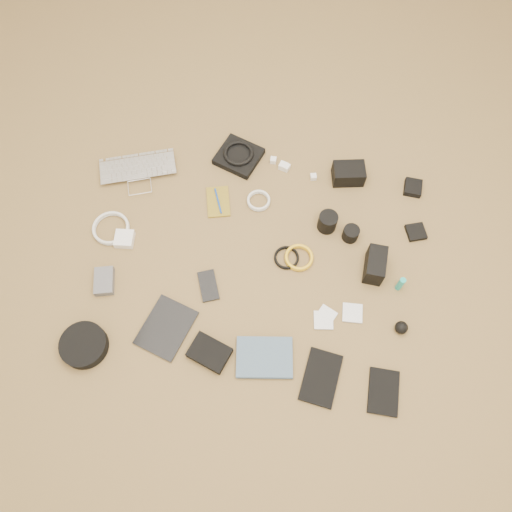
% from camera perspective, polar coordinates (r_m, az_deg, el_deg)
% --- Properties ---
extents(laptop, '(0.39, 0.33, 0.03)m').
position_cam_1_polar(laptop, '(2.27, -13.23, 8.82)').
color(laptop, silver).
rests_on(laptop, ground).
extents(headphone_pouch, '(0.22, 0.22, 0.03)m').
position_cam_1_polar(headphone_pouch, '(2.27, -1.99, 11.31)').
color(headphone_pouch, black).
rests_on(headphone_pouch, ground).
extents(headphones, '(0.17, 0.17, 0.02)m').
position_cam_1_polar(headphones, '(2.25, -2.01, 11.67)').
color(headphones, black).
rests_on(headphones, headphone_pouch).
extents(charger_a, '(0.03, 0.03, 0.02)m').
position_cam_1_polar(charger_a, '(2.26, 1.99, 10.89)').
color(charger_a, white).
rests_on(charger_a, ground).
extents(charger_b, '(0.04, 0.04, 0.03)m').
position_cam_1_polar(charger_b, '(2.24, 3.11, 10.23)').
color(charger_b, white).
rests_on(charger_b, ground).
extents(charger_c, '(0.03, 0.03, 0.02)m').
position_cam_1_polar(charger_c, '(2.23, 6.57, 8.97)').
color(charger_c, white).
rests_on(charger_c, ground).
extents(charger_d, '(0.04, 0.04, 0.03)m').
position_cam_1_polar(charger_d, '(2.24, 3.43, 10.10)').
color(charger_d, white).
rests_on(charger_d, ground).
extents(dslr_camera, '(0.15, 0.12, 0.08)m').
position_cam_1_polar(dslr_camera, '(2.23, 10.52, 9.24)').
color(dslr_camera, black).
rests_on(dslr_camera, ground).
extents(lens_pouch, '(0.08, 0.08, 0.03)m').
position_cam_1_polar(lens_pouch, '(2.28, 17.49, 7.47)').
color(lens_pouch, black).
rests_on(lens_pouch, ground).
extents(notebook_olive, '(0.13, 0.17, 0.01)m').
position_cam_1_polar(notebook_olive, '(2.16, -4.34, 6.20)').
color(notebook_olive, olive).
rests_on(notebook_olive, ground).
extents(pen_blue, '(0.06, 0.12, 0.01)m').
position_cam_1_polar(pen_blue, '(2.15, -4.36, 6.31)').
color(pen_blue, '#1440A7').
rests_on(pen_blue, notebook_olive).
extents(cable_white_a, '(0.12, 0.12, 0.01)m').
position_cam_1_polar(cable_white_a, '(2.15, 0.30, 6.27)').
color(cable_white_a, silver).
rests_on(cable_white_a, ground).
extents(lens_a, '(0.10, 0.10, 0.08)m').
position_cam_1_polar(lens_a, '(2.09, 8.18, 3.88)').
color(lens_a, black).
rests_on(lens_a, ground).
extents(lens_b, '(0.07, 0.07, 0.06)m').
position_cam_1_polar(lens_b, '(2.09, 10.77, 2.54)').
color(lens_b, black).
rests_on(lens_b, ground).
extents(card_reader, '(0.10, 0.10, 0.02)m').
position_cam_1_polar(card_reader, '(2.18, 17.81, 2.62)').
color(card_reader, black).
rests_on(card_reader, ground).
extents(power_brick, '(0.08, 0.08, 0.03)m').
position_cam_1_polar(power_brick, '(2.13, -14.81, 1.90)').
color(power_brick, white).
rests_on(power_brick, ground).
extents(cable_white_b, '(0.17, 0.17, 0.01)m').
position_cam_1_polar(cable_white_b, '(2.17, -16.20, 2.99)').
color(cable_white_b, silver).
rests_on(cable_white_b, ground).
extents(cable_black, '(0.12, 0.12, 0.01)m').
position_cam_1_polar(cable_black, '(2.04, 3.50, -0.25)').
color(cable_black, black).
rests_on(cable_black, ground).
extents(cable_yellow, '(0.12, 0.12, 0.01)m').
position_cam_1_polar(cable_yellow, '(2.04, 4.91, -0.26)').
color(cable_yellow, yellow).
rests_on(cable_yellow, ground).
extents(flash, '(0.08, 0.14, 0.10)m').
position_cam_1_polar(flash, '(2.03, 13.45, -1.00)').
color(flash, black).
rests_on(flash, ground).
extents(lens_cleaner, '(0.03, 0.03, 0.08)m').
position_cam_1_polar(lens_cleaner, '(2.03, 16.18, -3.08)').
color(lens_cleaner, '#19A79B').
rests_on(lens_cleaner, ground).
extents(battery_charger, '(0.10, 0.13, 0.03)m').
position_cam_1_polar(battery_charger, '(2.07, -16.96, -2.76)').
color(battery_charger, '#55555A').
rests_on(battery_charger, ground).
extents(tablet, '(0.22, 0.26, 0.01)m').
position_cam_1_polar(tablet, '(1.96, -10.22, -8.06)').
color(tablet, black).
rests_on(tablet, ground).
extents(phone, '(0.11, 0.15, 0.01)m').
position_cam_1_polar(phone, '(1.99, -5.47, -3.40)').
color(phone, black).
rests_on(phone, ground).
extents(filter_case_left, '(0.08, 0.08, 0.01)m').
position_cam_1_polar(filter_case_left, '(1.96, 7.71, -7.29)').
color(filter_case_left, silver).
rests_on(filter_case_left, ground).
extents(filter_case_mid, '(0.09, 0.09, 0.01)m').
position_cam_1_polar(filter_case_mid, '(1.96, 8.00, -6.77)').
color(filter_case_mid, silver).
rests_on(filter_case_mid, ground).
extents(filter_case_right, '(0.08, 0.08, 0.01)m').
position_cam_1_polar(filter_case_right, '(1.98, 10.95, -6.42)').
color(filter_case_right, silver).
rests_on(filter_case_right, ground).
extents(air_blower, '(0.05, 0.05, 0.05)m').
position_cam_1_polar(air_blower, '(1.99, 16.28, -7.86)').
color(air_blower, black).
rests_on(air_blower, ground).
extents(headphone_case, '(0.23, 0.23, 0.05)m').
position_cam_1_polar(headphone_case, '(2.00, -19.06, -9.61)').
color(headphone_case, black).
rests_on(headphone_case, ground).
extents(drive_case, '(0.17, 0.14, 0.04)m').
position_cam_1_polar(drive_case, '(1.90, -5.34, -10.94)').
color(drive_case, black).
rests_on(drive_case, ground).
extents(paperback, '(0.23, 0.19, 0.02)m').
position_cam_1_polar(paperback, '(1.88, 0.96, -13.84)').
color(paperback, '#435B72').
rests_on(paperback, ground).
extents(notebook_black_a, '(0.15, 0.21, 0.01)m').
position_cam_1_polar(notebook_black_a, '(1.90, 7.42, -13.61)').
color(notebook_black_a, black).
rests_on(notebook_black_a, ground).
extents(notebook_black_b, '(0.11, 0.17, 0.01)m').
position_cam_1_polar(notebook_black_b, '(1.93, 14.36, -14.80)').
color(notebook_black_b, black).
rests_on(notebook_black_b, ground).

